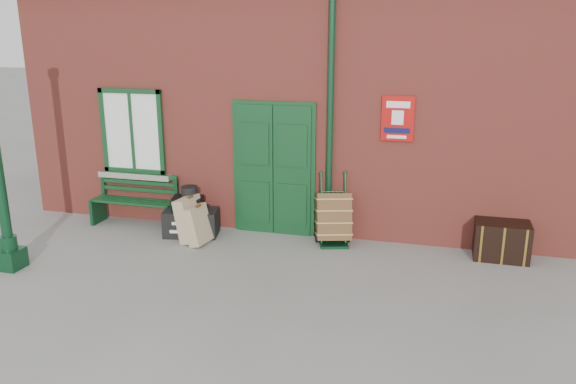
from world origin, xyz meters
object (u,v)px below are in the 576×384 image
(porter_trolley, at_px, (333,217))
(dark_trunk, at_px, (502,240))
(bench, at_px, (136,199))
(houdini_trunk, at_px, (191,222))

(porter_trolley, xyz_separation_m, dark_trunk, (2.60, 0.02, -0.15))
(bench, bearing_deg, dark_trunk, 0.55)
(dark_trunk, bearing_deg, houdini_trunk, -176.47)
(porter_trolley, height_order, dark_trunk, porter_trolley)
(houdini_trunk, bearing_deg, bench, 155.95)
(bench, xyz_separation_m, houdini_trunk, (1.18, -0.26, -0.25))
(bench, xyz_separation_m, porter_trolley, (3.58, -0.01, -0.03))
(porter_trolley, distance_m, dark_trunk, 2.60)
(houdini_trunk, bearing_deg, dark_trunk, -8.58)
(houdini_trunk, relative_size, dark_trunk, 1.11)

